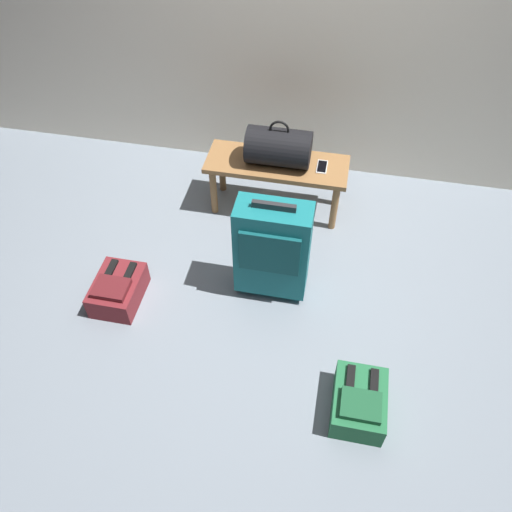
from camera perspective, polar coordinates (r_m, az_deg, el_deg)
The scene contains 7 objects.
ground_plane at distance 3.29m, azimuth 1.13°, elevation -6.48°, with size 6.60×6.60×0.00m, color slate.
bench at distance 3.72m, azimuth 2.30°, elevation 9.47°, with size 1.00×0.36×0.43m.
duffel_bag_black at distance 3.60m, azimuth 2.51°, elevation 11.92°, with size 0.44×0.26×0.34m.
cell_phone at distance 3.66m, azimuth 7.29°, elevation 9.74°, with size 0.07×0.14×0.01m.
suitcase_upright_teal at distance 3.13m, azimuth 1.81°, elevation 0.80°, with size 0.45×0.24×0.75m.
backpack_maroon at distance 3.41m, azimuth -15.00°, elevation -3.61°, with size 0.28×0.38×0.21m.
backpack_green at distance 2.94m, azimuth 11.29°, elevation -15.55°, with size 0.28×0.38×0.21m.
Camera 1 is at (0.30, -1.87, 2.69)m, focal length 36.26 mm.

